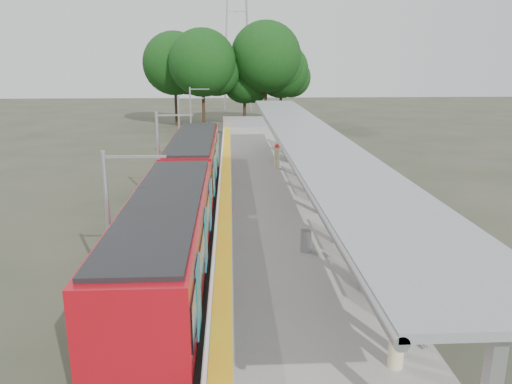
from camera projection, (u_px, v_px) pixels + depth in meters
trackbed at (193, 199)px, 29.83m from camera, size 3.00×70.00×0.24m
platform at (268, 191)px, 29.96m from camera, size 6.00×50.00×1.00m
tactile_strip at (226, 184)px, 29.70m from camera, size 0.60×50.00×0.02m
end_fence at (251, 122)px, 53.73m from camera, size 6.00×0.10×1.20m
train at (185, 190)px, 24.23m from camera, size 2.74×27.60×3.62m
canopy at (306, 140)px, 25.40m from camera, size 3.27×38.00×3.66m
tree_cluster at (231, 64)px, 60.14m from camera, size 20.50×11.43×12.65m
catenary_masts at (160, 156)px, 28.06m from camera, size 2.08×48.16×5.40m
bench_near at (375, 274)px, 15.86m from camera, size 0.61×1.72×1.15m
bench_mid at (323, 190)px, 26.30m from camera, size 0.97×1.48×0.98m
bench_far at (293, 152)px, 36.38m from camera, size 1.02×1.77×1.16m
info_pillar_near at (397, 340)px, 11.93m from camera, size 0.37×0.37×1.66m
info_pillar_far at (277, 158)px, 33.61m from camera, size 0.38×0.38×1.67m
litter_bin at (306, 241)px, 19.23m from camera, size 0.55×0.55×0.87m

